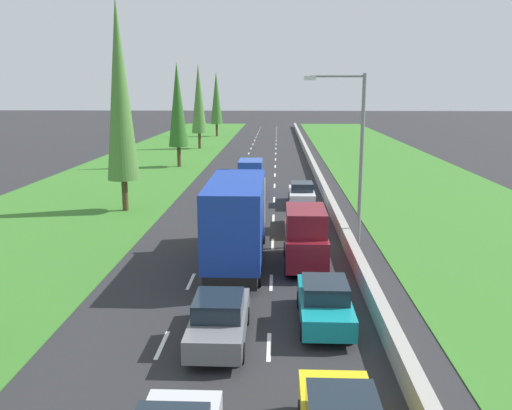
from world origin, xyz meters
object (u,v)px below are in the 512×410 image
(grey_sedan_centre_lane, at_px, (219,319))
(poplar_tree_fourth, at_px, (199,99))
(grey_hatchback_centre_lane, at_px, (246,205))
(teal_sedan_right_lane, at_px, (324,302))
(maroon_van_right_lane, at_px, (305,237))
(poplar_tree_third, at_px, (178,105))
(poplar_tree_second, at_px, (120,90))
(white_sedan_right_lane, at_px, (302,193))
(street_light_mast, at_px, (355,147))
(blue_van_centre_lane, at_px, (251,178))
(blue_box_truck_centre_lane, at_px, (237,219))
(maroon_sedan_right_lane, at_px, (302,216))
(poplar_tree_fifth, at_px, (216,98))

(grey_sedan_centre_lane, xyz_separation_m, poplar_tree_fourth, (-9.03, 59.17, 6.06))
(grey_hatchback_centre_lane, bearing_deg, teal_sedan_right_lane, -77.02)
(maroon_van_right_lane, bearing_deg, poplar_tree_third, 109.84)
(poplar_tree_second, bearing_deg, poplar_tree_fourth, 90.72)
(white_sedan_right_lane, height_order, poplar_tree_fourth, poplar_tree_fourth)
(poplar_tree_fourth, bearing_deg, street_light_mast, -72.33)
(grey_sedan_centre_lane, bearing_deg, blue_van_centre_lane, 90.46)
(poplar_tree_second, distance_m, poplar_tree_third, 21.58)
(blue_van_centre_lane, bearing_deg, blue_box_truck_centre_lane, -89.31)
(grey_sedan_centre_lane, bearing_deg, maroon_van_right_lane, 68.40)
(grey_sedan_centre_lane, height_order, maroon_van_right_lane, maroon_van_right_lane)
(maroon_van_right_lane, distance_m, street_light_mast, 6.20)
(poplar_tree_third, bearing_deg, blue_van_centre_lane, -61.54)
(blue_van_centre_lane, bearing_deg, teal_sedan_right_lane, -80.97)
(teal_sedan_right_lane, height_order, poplar_tree_second, poplar_tree_second)
(blue_box_truck_centre_lane, bearing_deg, maroon_sedan_right_lane, 62.71)
(poplar_tree_fourth, bearing_deg, poplar_tree_third, -88.85)
(poplar_tree_fourth, bearing_deg, grey_hatchback_centre_lane, -77.90)
(blue_van_centre_lane, relative_size, poplar_tree_second, 0.35)
(maroon_van_right_lane, bearing_deg, street_light_mast, 55.75)
(poplar_tree_second, xyz_separation_m, street_light_mast, (14.48, -7.34, -2.87))
(grey_hatchback_centre_lane, distance_m, street_light_mast, 9.49)
(poplar_tree_fifth, xyz_separation_m, street_light_mast, (14.78, -67.12, -1.41))
(poplar_tree_third, xyz_separation_m, poplar_tree_fourth, (-0.37, 18.17, 0.33))
(maroon_van_right_lane, relative_size, blue_van_centre_lane, 1.00)
(blue_box_truck_centre_lane, bearing_deg, poplar_tree_fourth, 100.07)
(grey_hatchback_centre_lane, relative_size, white_sedan_right_lane, 0.87)
(poplar_tree_second, bearing_deg, poplar_tree_fifth, 90.29)
(teal_sedan_right_lane, relative_size, poplar_tree_second, 0.32)
(grey_sedan_centre_lane, distance_m, blue_van_centre_lane, 25.40)
(street_light_mast, bearing_deg, white_sedan_right_lane, 103.06)
(grey_hatchback_centre_lane, height_order, poplar_tree_second, poplar_tree_second)
(blue_box_truck_centre_lane, height_order, maroon_sedan_right_lane, blue_box_truck_centre_lane)
(poplar_tree_second, bearing_deg, poplar_tree_third, 90.36)
(maroon_sedan_right_lane, relative_size, poplar_tree_second, 0.32)
(maroon_van_right_lane, bearing_deg, poplar_tree_second, 135.89)
(teal_sedan_right_lane, relative_size, white_sedan_right_lane, 1.00)
(teal_sedan_right_lane, bearing_deg, grey_hatchback_centre_lane, 102.98)
(maroon_van_right_lane, bearing_deg, blue_van_centre_lane, 101.16)
(maroon_van_right_lane, height_order, blue_van_centre_lane, same)
(maroon_sedan_right_lane, bearing_deg, grey_sedan_centre_lane, -102.79)
(maroon_van_right_lane, bearing_deg, grey_sedan_centre_lane, -111.60)
(blue_box_truck_centre_lane, relative_size, poplar_tree_second, 0.67)
(teal_sedan_right_lane, bearing_deg, blue_box_truck_centre_lane, 118.07)
(teal_sedan_right_lane, xyz_separation_m, grey_hatchback_centre_lane, (-3.76, 16.30, 0.02))
(poplar_tree_second, bearing_deg, maroon_sedan_right_lane, -21.39)
(grey_sedan_centre_lane, relative_size, poplar_tree_fourth, 0.39)
(white_sedan_right_lane, bearing_deg, poplar_tree_third, 123.06)
(blue_van_centre_lane, distance_m, poplar_tree_fifth, 54.79)
(teal_sedan_right_lane, relative_size, grey_sedan_centre_lane, 1.00)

